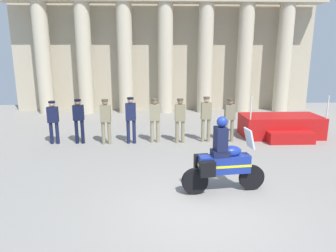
{
  "coord_description": "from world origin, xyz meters",
  "views": [
    {
      "loc": [
        -1.04,
        -6.02,
        3.34
      ],
      "look_at": [
        -0.63,
        3.13,
        1.17
      ],
      "focal_mm": 33.07,
      "sensor_mm": 36.0,
      "label": 1
    }
  ],
  "objects_px": {
    "officer_in_row_1": "(79,118)",
    "officer_in_row_3": "(131,117)",
    "reviewing_stand": "(281,127)",
    "officer_in_row_0": "(53,119)",
    "officer_in_row_5": "(180,117)",
    "motorcycle_with_rider": "(222,161)",
    "officer_in_row_6": "(206,116)",
    "officer_in_row_7": "(230,117)",
    "officer_in_row_2": "(106,118)",
    "officer_in_row_4": "(155,117)"
  },
  "relations": [
    {
      "from": "officer_in_row_1",
      "to": "officer_in_row_3",
      "type": "distance_m",
      "value": 1.94
    },
    {
      "from": "reviewing_stand",
      "to": "officer_in_row_0",
      "type": "xyz_separation_m",
      "value": [
        -8.89,
        -0.61,
        0.54
      ]
    },
    {
      "from": "officer_in_row_5",
      "to": "motorcycle_with_rider",
      "type": "bearing_deg",
      "value": 96.51
    },
    {
      "from": "officer_in_row_5",
      "to": "officer_in_row_6",
      "type": "relative_size",
      "value": 0.97
    },
    {
      "from": "officer_in_row_3",
      "to": "officer_in_row_6",
      "type": "distance_m",
      "value": 2.84
    },
    {
      "from": "officer_in_row_3",
      "to": "officer_in_row_7",
      "type": "xyz_separation_m",
      "value": [
        3.73,
        0.08,
        -0.05
      ]
    },
    {
      "from": "officer_in_row_5",
      "to": "motorcycle_with_rider",
      "type": "xyz_separation_m",
      "value": [
        0.65,
        -4.31,
        -0.2
      ]
    },
    {
      "from": "officer_in_row_2",
      "to": "officer_in_row_4",
      "type": "distance_m",
      "value": 1.82
    },
    {
      "from": "officer_in_row_1",
      "to": "motorcycle_with_rider",
      "type": "bearing_deg",
      "value": 133.12
    },
    {
      "from": "officer_in_row_2",
      "to": "officer_in_row_1",
      "type": "bearing_deg",
      "value": -9.37
    },
    {
      "from": "officer_in_row_6",
      "to": "reviewing_stand",
      "type": "bearing_deg",
      "value": -171.61
    },
    {
      "from": "reviewing_stand",
      "to": "officer_in_row_6",
      "type": "relative_size",
      "value": 1.8
    },
    {
      "from": "officer_in_row_5",
      "to": "motorcycle_with_rider",
      "type": "relative_size",
      "value": 0.81
    },
    {
      "from": "officer_in_row_4",
      "to": "officer_in_row_6",
      "type": "relative_size",
      "value": 0.97
    },
    {
      "from": "officer_in_row_0",
      "to": "officer_in_row_5",
      "type": "height_order",
      "value": "officer_in_row_5"
    },
    {
      "from": "officer_in_row_2",
      "to": "motorcycle_with_rider",
      "type": "xyz_separation_m",
      "value": [
        3.41,
        -4.26,
        -0.2
      ]
    },
    {
      "from": "officer_in_row_4",
      "to": "officer_in_row_7",
      "type": "bearing_deg",
      "value": 177.46
    },
    {
      "from": "officer_in_row_7",
      "to": "officer_in_row_5",
      "type": "bearing_deg",
      "value": 0.3
    },
    {
      "from": "officer_in_row_1",
      "to": "officer_in_row_3",
      "type": "xyz_separation_m",
      "value": [
        1.94,
        -0.08,
        0.04
      ]
    },
    {
      "from": "officer_in_row_3",
      "to": "officer_in_row_6",
      "type": "bearing_deg",
      "value": 179.92
    },
    {
      "from": "reviewing_stand",
      "to": "officer_in_row_4",
      "type": "bearing_deg",
      "value": -173.46
    },
    {
      "from": "officer_in_row_2",
      "to": "officer_in_row_7",
      "type": "xyz_separation_m",
      "value": [
        4.66,
        0.12,
        -0.02
      ]
    },
    {
      "from": "officer_in_row_1",
      "to": "motorcycle_with_rider",
      "type": "xyz_separation_m",
      "value": [
        4.42,
        -4.39,
        -0.2
      ]
    },
    {
      "from": "officer_in_row_4",
      "to": "officer_in_row_3",
      "type": "bearing_deg",
      "value": 4.27
    },
    {
      "from": "officer_in_row_2",
      "to": "officer_in_row_7",
      "type": "relative_size",
      "value": 1.02
    },
    {
      "from": "officer_in_row_4",
      "to": "officer_in_row_6",
      "type": "distance_m",
      "value": 1.94
    },
    {
      "from": "officer_in_row_1",
      "to": "officer_in_row_7",
      "type": "relative_size",
      "value": 1.01
    },
    {
      "from": "reviewing_stand",
      "to": "motorcycle_with_rider",
      "type": "height_order",
      "value": "motorcycle_with_rider"
    },
    {
      "from": "officer_in_row_3",
      "to": "officer_in_row_4",
      "type": "height_order",
      "value": "officer_in_row_3"
    },
    {
      "from": "officer_in_row_0",
      "to": "officer_in_row_6",
      "type": "height_order",
      "value": "officer_in_row_6"
    },
    {
      "from": "officer_in_row_4",
      "to": "motorcycle_with_rider",
      "type": "height_order",
      "value": "motorcycle_with_rider"
    },
    {
      "from": "reviewing_stand",
      "to": "officer_in_row_3",
      "type": "distance_m",
      "value": 6.09
    },
    {
      "from": "officer_in_row_5",
      "to": "officer_in_row_1",
      "type": "bearing_deg",
      "value": -3.36
    },
    {
      "from": "officer_in_row_4",
      "to": "reviewing_stand",
      "type": "bearing_deg",
      "value": -175.54
    },
    {
      "from": "officer_in_row_0",
      "to": "motorcycle_with_rider",
      "type": "distance_m",
      "value": 6.93
    },
    {
      "from": "reviewing_stand",
      "to": "officer_in_row_2",
      "type": "bearing_deg",
      "value": -173.96
    },
    {
      "from": "officer_in_row_5",
      "to": "officer_in_row_6",
      "type": "bearing_deg",
      "value": -176.28
    },
    {
      "from": "officer_in_row_3",
      "to": "officer_in_row_4",
      "type": "xyz_separation_m",
      "value": [
        0.89,
        0.1,
        -0.04
      ]
    },
    {
      "from": "reviewing_stand",
      "to": "officer_in_row_1",
      "type": "distance_m",
      "value": 8.0
    },
    {
      "from": "officer_in_row_0",
      "to": "officer_in_row_7",
      "type": "xyz_separation_m",
      "value": [
        6.61,
        -0.0,
        0.02
      ]
    },
    {
      "from": "officer_in_row_0",
      "to": "officer_in_row_2",
      "type": "height_order",
      "value": "officer_in_row_2"
    },
    {
      "from": "officer_in_row_5",
      "to": "officer_in_row_2",
      "type": "bearing_deg",
      "value": -1.13
    },
    {
      "from": "officer_in_row_1",
      "to": "officer_in_row_5",
      "type": "bearing_deg",
      "value": 176.64
    },
    {
      "from": "officer_in_row_0",
      "to": "officer_in_row_4",
      "type": "height_order",
      "value": "officer_in_row_4"
    },
    {
      "from": "officer_in_row_4",
      "to": "officer_in_row_7",
      "type": "xyz_separation_m",
      "value": [
        2.84,
        -0.02,
        -0.02
      ]
    },
    {
      "from": "officer_in_row_2",
      "to": "motorcycle_with_rider",
      "type": "relative_size",
      "value": 0.81
    },
    {
      "from": "officer_in_row_1",
      "to": "officer_in_row_4",
      "type": "bearing_deg",
      "value": 178.28
    },
    {
      "from": "officer_in_row_7",
      "to": "motorcycle_with_rider",
      "type": "distance_m",
      "value": 4.57
    },
    {
      "from": "officer_in_row_3",
      "to": "officer_in_row_5",
      "type": "bearing_deg",
      "value": 177.84
    },
    {
      "from": "officer_in_row_2",
      "to": "officer_in_row_5",
      "type": "distance_m",
      "value": 2.76
    }
  ]
}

